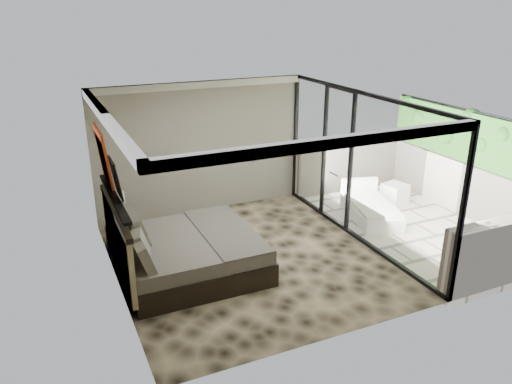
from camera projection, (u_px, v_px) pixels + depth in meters
name	position (u px, v px, depth m)	size (l,w,h in m)	color
floor	(249.00, 259.00, 8.84)	(5.00, 5.00, 0.00)	black
ceiling	(248.00, 102.00, 7.86)	(4.50, 5.00, 0.02)	silver
back_wall	(201.00, 148.00, 10.47)	(4.50, 0.02, 2.80)	gray
left_wall	(112.00, 206.00, 7.48)	(0.02, 5.00, 2.80)	gray
glass_wall	(360.00, 168.00, 9.22)	(0.08, 5.00, 2.80)	white
terrace_slab	(415.00, 226.00, 10.31)	(3.00, 5.00, 0.12)	beige
parapet_far	(468.00, 189.00, 10.62)	(0.30, 5.00, 1.10)	#C1B29D
foliage_hedge	(476.00, 139.00, 10.23)	(0.36, 4.60, 1.10)	#2B7323
picture_ledge	(114.00, 197.00, 7.56)	(0.12, 2.20, 0.05)	black
bed	(184.00, 252.00, 8.30)	(2.31, 2.24, 1.28)	black
nightstand	(122.00, 233.00, 9.20)	(0.56, 0.56, 0.56)	black
table_lamp	(116.00, 203.00, 8.97)	(0.31, 0.31, 0.57)	black
abstract_canvas	(103.00, 156.00, 7.94)	(0.04, 0.90, 0.90)	#B2490F
framed_print	(116.00, 179.00, 7.37)	(0.03, 0.50, 0.60)	black
ottoman	(395.00, 194.00, 11.20)	(0.47, 0.47, 0.47)	silver
lounger	(370.00, 209.00, 10.50)	(1.20, 1.78, 0.64)	white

